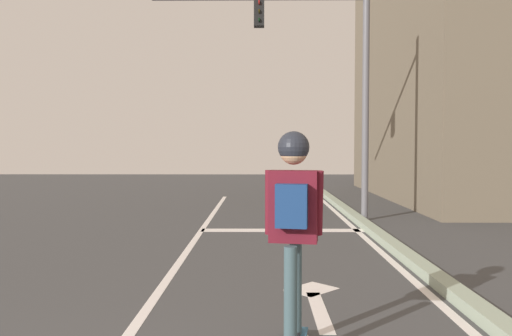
% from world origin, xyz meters
% --- Properties ---
extents(lane_line_center, '(0.12, 20.00, 0.01)m').
position_xyz_m(lane_line_center, '(-0.23, 6.00, 0.00)').
color(lane_line_center, silver).
rests_on(lane_line_center, ground).
extents(lane_line_curbside, '(0.12, 20.00, 0.01)m').
position_xyz_m(lane_line_curbside, '(3.00, 6.00, 0.00)').
color(lane_line_curbside, silver).
rests_on(lane_line_curbside, ground).
extents(stop_bar, '(3.38, 0.40, 0.01)m').
position_xyz_m(stop_bar, '(1.46, 8.84, 0.00)').
color(stop_bar, silver).
rests_on(stop_bar, ground).
extents(lane_arrow_stem, '(0.16, 1.40, 0.01)m').
position_xyz_m(lane_arrow_stem, '(1.63, 3.52, 0.00)').
color(lane_arrow_stem, silver).
rests_on(lane_arrow_stem, ground).
extents(lane_arrow_head, '(0.71, 0.71, 0.01)m').
position_xyz_m(lane_arrow_head, '(1.63, 4.37, 0.00)').
color(lane_arrow_head, silver).
rests_on(lane_arrow_head, ground).
extents(curb_strip, '(0.24, 24.00, 0.14)m').
position_xyz_m(curb_strip, '(3.25, 6.00, 0.07)').
color(curb_strip, '#95A48E').
rests_on(curb_strip, ground).
extents(skater, '(0.49, 0.65, 1.81)m').
position_xyz_m(skater, '(1.28, 2.42, 1.25)').
color(skater, '#3D555B').
rests_on(skater, skateboard).
extents(traffic_signal_mast, '(5.08, 0.34, 5.60)m').
position_xyz_m(traffic_signal_mast, '(2.35, 10.34, 3.82)').
color(traffic_signal_mast, slate).
rests_on(traffic_signal_mast, ground).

